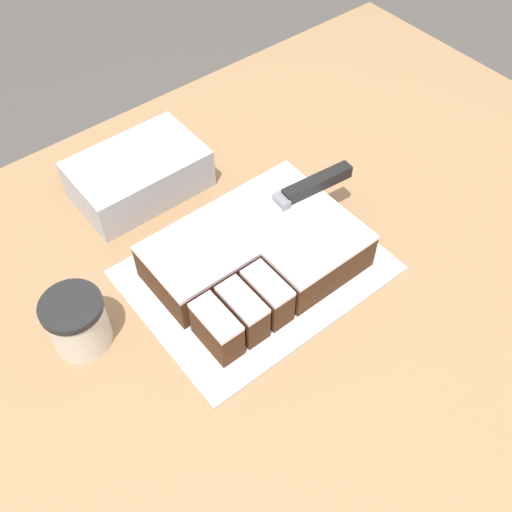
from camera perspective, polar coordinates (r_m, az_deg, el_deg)
ground_plane at (r=1.80m, az=2.91°, el=-19.82°), size 8.00×8.00×0.00m
countertop at (r=1.37m, az=3.69°, el=-13.43°), size 1.40×1.10×0.93m
cake_board at (r=0.97m, az=-0.00°, el=-1.41°), size 0.39×0.30×0.01m
cake at (r=0.95m, az=0.09°, el=0.24°), size 0.31×0.22×0.07m
knife at (r=0.98m, az=4.17°, el=6.09°), size 0.32×0.06×0.02m
coffee_cup at (r=0.90m, az=-16.66°, el=-6.06°), size 0.09×0.09×0.09m
storage_box at (r=1.09m, az=-11.11°, el=7.64°), size 0.23×0.15×0.08m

